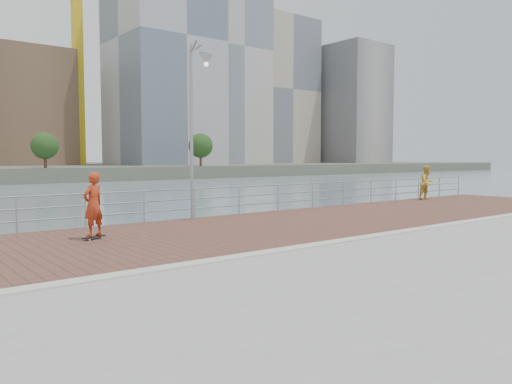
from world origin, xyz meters
TOP-DOWN VIEW (x-y plane):
  - water at (0.00, 0.00)m, footprint 400.00×400.00m
  - seawall at (0.00, -5.00)m, footprint 40.00×24.00m
  - brick_lane at (0.00, 3.60)m, footprint 40.00×6.80m
  - curb at (0.00, 0.00)m, footprint 40.00×0.40m
  - guardrail at (0.00, 7.00)m, footprint 39.06×0.06m
  - street_lamp at (0.61, 6.06)m, footprint 0.44×1.28m
  - skateboard at (-3.73, 4.48)m, footprint 0.72×0.45m
  - skateboarder at (-3.73, 4.48)m, footprint 0.76×0.64m
  - bystander at (14.93, 6.20)m, footprint 0.98×0.82m
  - tower_crane at (27.36, 104.00)m, footprint 47.00×2.00m
  - skyline at (32.03, 104.24)m, footprint 233.00×41.00m

SIDE VIEW (x-z plane):
  - water at x=0.00m, z-range -2.00..-2.00m
  - seawall at x=0.00m, z-range -2.00..0.00m
  - brick_lane at x=0.00m, z-range 0.00..0.02m
  - curb at x=0.00m, z-range 0.00..0.06m
  - skateboard at x=-3.73m, z-range 0.04..0.12m
  - guardrail at x=0.00m, z-range 0.13..1.25m
  - bystander at x=14.93m, z-range 0.02..1.85m
  - skateboarder at x=-3.73m, z-range 0.10..1.87m
  - street_lamp at x=0.61m, z-range 1.27..7.33m
  - skyline at x=32.03m, z-range -7.93..54.34m
  - tower_crane at x=27.36m, z-range 8.15..58.85m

